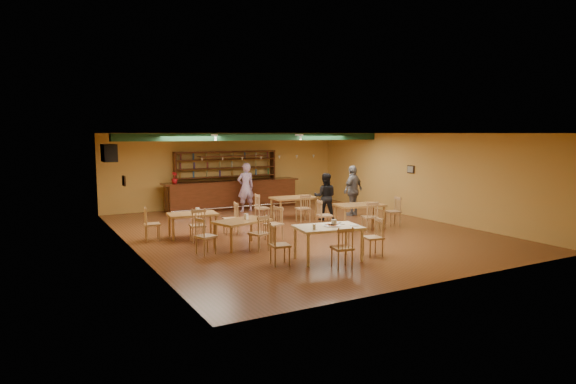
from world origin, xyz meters
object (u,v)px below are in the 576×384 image
dining_table_b (294,208)px  near_table (328,243)px  dining_table_a (193,225)px  patron_right_a (325,197)px  bar_counter (232,195)px  patron_bar (246,187)px  dining_table_d (360,216)px  dining_table_c (242,233)px

dining_table_b → near_table: 5.86m
dining_table_a → patron_right_a: size_ratio=0.85×
bar_counter → dining_table_b: bar_counter is taller
dining_table_b → patron_bar: patron_bar is taller
dining_table_d → patron_right_a: patron_right_a is taller
dining_table_c → bar_counter: bearing=53.3°
near_table → dining_table_a: bearing=124.3°
dining_table_a → patron_bar: bearing=54.0°
dining_table_d → bar_counter: bearing=121.0°
dining_table_c → near_table: (1.23, -2.28, 0.05)m
dining_table_c → dining_table_b: bearing=27.0°
dining_table_d → patron_bar: bearing=122.0°
bar_counter → dining_table_d: 5.96m
dining_table_a → dining_table_c: (0.75, -1.84, 0.01)m
dining_table_d → near_table: near_table is taller
dining_table_c → near_table: size_ratio=0.94×
bar_counter → near_table: (-1.09, -8.55, -0.16)m
patron_right_a → near_table: bearing=90.6°
dining_table_a → patron_bar: size_ratio=0.74×
dining_table_b → dining_table_c: size_ratio=1.07×
patron_right_a → bar_counter: bearing=-31.8°
patron_bar → dining_table_b: bearing=109.4°
dining_table_d → patron_right_a: 1.77m
dining_table_d → near_table: (-3.14, -2.96, 0.03)m
dining_table_d → patron_bar: size_ratio=0.81×
patron_bar → patron_right_a: size_ratio=1.15×
near_table → patron_right_a: (2.93, 4.66, 0.41)m
bar_counter → patron_bar: 0.93m
dining_table_c → near_table: bearing=-77.9°
dining_table_a → dining_table_d: dining_table_d is taller
near_table → patron_bar: bearing=89.0°
patron_bar → bar_counter: bearing=-76.2°
dining_table_a → dining_table_b: (4.12, 1.34, 0.04)m
dining_table_a → dining_table_c: size_ratio=0.97×
dining_table_b → dining_table_d: size_ratio=1.02×
dining_table_b → dining_table_a: bearing=-159.6°
dining_table_a → patron_bar: (3.29, 3.61, 0.59)m
bar_counter → near_table: 8.62m
patron_bar → dining_table_c: bearing=64.3°
bar_counter → dining_table_a: bearing=-124.7°
bar_counter → near_table: bearing=-97.3°
dining_table_a → near_table: (1.98, -4.12, 0.06)m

